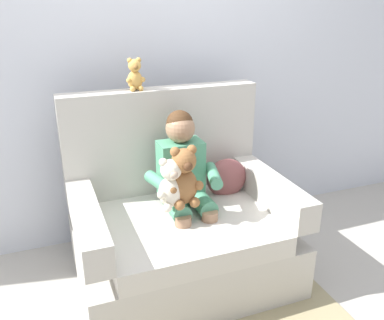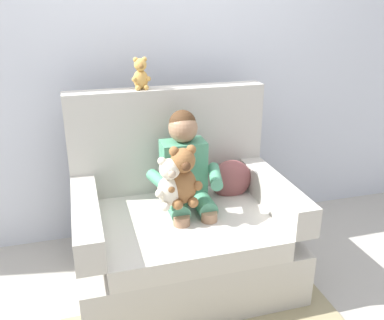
{
  "view_description": "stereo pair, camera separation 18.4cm",
  "coord_description": "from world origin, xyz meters",
  "views": [
    {
      "loc": [
        -0.71,
        -2.02,
        1.63
      ],
      "look_at": [
        0.04,
        -0.05,
        0.8
      ],
      "focal_mm": 38.87,
      "sensor_mm": 36.0,
      "label": 1
    },
    {
      "loc": [
        -0.54,
        -2.07,
        1.63
      ],
      "look_at": [
        0.04,
        -0.05,
        0.8
      ],
      "focal_mm": 38.87,
      "sensor_mm": 36.0,
      "label": 2
    }
  ],
  "objects": [
    {
      "name": "back_wall",
      "position": [
        0.0,
        0.72,
        1.3
      ],
      "size": [
        6.0,
        0.1,
        2.6
      ],
      "primitive_type": "cube",
      "color": "silver",
      "rests_on": "ground"
    },
    {
      "name": "seated_child",
      "position": [
        0.04,
        0.07,
        0.66
      ],
      "size": [
        0.45,
        0.39,
        0.82
      ],
      "rotation": [
        0.0,
        0.0,
        -0.1
      ],
      "color": "#4C9370",
      "rests_on": "armchair"
    },
    {
      "name": "plush_honey_on_backrest",
      "position": [
        -0.15,
        0.38,
        1.2
      ],
      "size": [
        0.11,
        0.09,
        0.19
      ],
      "rotation": [
        0.0,
        0.0,
        0.25
      ],
      "color": "gold",
      "rests_on": "armchair"
    },
    {
      "name": "armchair",
      "position": [
        0.0,
        0.06,
        0.34
      ],
      "size": [
        1.24,
        0.91,
        1.11
      ],
      "color": "#BCB7AD",
      "rests_on": "ground"
    },
    {
      "name": "throw_pillow",
      "position": [
        0.36,
        0.17,
        0.55
      ],
      "size": [
        0.27,
        0.15,
        0.26
      ],
      "primitive_type": "ellipsoid",
      "rotation": [
        0.0,
        0.0,
        -0.13
      ],
      "color": "#8C4C4C",
      "rests_on": "armchair"
    },
    {
      "name": "plush_cream",
      "position": [
        -0.1,
        -0.09,
        0.69
      ],
      "size": [
        0.17,
        0.14,
        0.29
      ],
      "rotation": [
        0.0,
        0.0,
        -0.26
      ],
      "color": "silver",
      "rests_on": "armchair"
    },
    {
      "name": "plush_brown",
      "position": [
        -0.02,
        -0.09,
        0.72
      ],
      "size": [
        0.2,
        0.17,
        0.34
      ],
      "rotation": [
        0.0,
        0.0,
        0.04
      ],
      "color": "brown",
      "rests_on": "armchair"
    },
    {
      "name": "ground_plane",
      "position": [
        0.0,
        0.0,
        0.0
      ],
      "size": [
        8.0,
        8.0,
        0.0
      ],
      "primitive_type": "plane",
      "color": "#ADA89E"
    }
  ]
}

